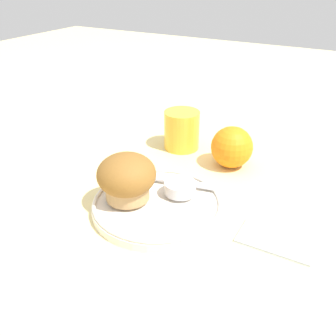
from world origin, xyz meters
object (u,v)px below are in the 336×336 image
Objects in this scene: orange_fruit at (232,147)px; butter_knife at (172,181)px; juice_glass at (182,130)px; muffin at (127,178)px.

butter_knife is at bearing -112.34° from orange_fruit.
butter_knife is 0.19m from juice_glass.
muffin is at bearing -83.69° from juice_glass.
muffin is 0.25m from orange_fruit.
muffin reaches higher than juice_glass.
orange_fruit is 0.13m from juice_glass.
butter_knife is 1.94× the size of juice_glass.
juice_glass reaches higher than butter_knife.
butter_knife is at bearing 63.59° from muffin.
butter_knife is at bearing -68.01° from juice_glass.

